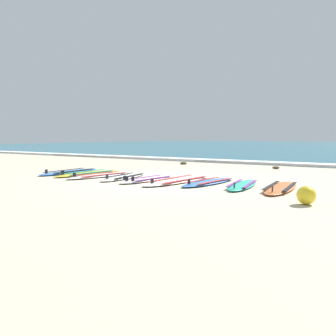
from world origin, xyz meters
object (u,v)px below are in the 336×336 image
Objects in this scene: beach_ball at (306,195)px; surfboard_7 at (242,185)px; surfboard_2 at (101,175)px; surfboard_4 at (149,179)px; surfboard_6 at (209,182)px; surfboard_3 at (124,177)px; surfboard_8 at (280,188)px; surfboard_5 at (178,180)px; surfboard_0 at (70,172)px; surfboard_1 at (88,173)px.

surfboard_7 is at bearing 139.65° from beach_ball.
surfboard_4 is (1.64, -0.00, 0.00)m from surfboard_2.
surfboard_3 is at bearing -173.22° from surfboard_6.
surfboard_8 is 7.06× the size of beach_ball.
surfboard_4 and surfboard_7 have the same top height.
surfboard_5 is at bearing 5.45° from surfboard_2.
surfboard_4 is 0.95× the size of surfboard_6.
surfboard_2 is 1.07× the size of surfboard_6.
surfboard_2 is 3.17m from surfboard_6.
surfboard_3 is 4.03m from surfboard_8.
surfboard_2 is at bearing -8.45° from surfboard_0.
surfboard_8 is (3.17, 0.36, -0.00)m from surfboard_4.
surfboard_0 is at bearing 171.55° from surfboard_2.
surfboard_2 is at bearing -175.65° from surfboard_7.
surfboard_5 is 1.19× the size of surfboard_8.
surfboard_3 and surfboard_6 have the same top height.
surfboard_7 is (3.19, 0.24, 0.00)m from surfboard_3.
surfboard_0 is at bearing -179.92° from surfboard_5.
surfboard_1 is at bearing 168.48° from beach_ball.
surfboard_2 is at bearing -16.69° from surfboard_1.
surfboard_1 and surfboard_2 have the same top height.
beach_ball is at bearing -15.11° from surfboard_4.
beach_ball is (4.82, -1.14, 0.12)m from surfboard_3.
beach_ball is at bearing -60.77° from surfboard_8.
surfboard_2 and surfboard_6 have the same top height.
surfboard_2 is at bearing -175.73° from surfboard_8.
surfboard_5 is (3.08, 0.02, -0.00)m from surfboard_1.
surfboard_2 and surfboard_7 have the same top height.
surfboard_5 is 8.42× the size of beach_ball.
surfboard_5 is 1.32× the size of surfboard_7.
surfboard_4 is 1.54m from surfboard_6.
surfboard_8 is at bearing 1.25° from surfboard_0.
surfboard_6 and surfboard_8 have the same top height.
beach_ball is (3.24, -1.30, 0.12)m from surfboard_5.
surfboard_0 is 3.15m from surfboard_4.
beach_ball reaches higher than surfboard_6.
surfboard_1 and surfboard_7 have the same top height.
surfboard_6 is 1.06× the size of surfboard_7.
surfboard_2 is 5.72m from beach_ball.
surfboard_1 is at bearing -178.06° from surfboard_6.
surfboard_1 is 3.85m from surfboard_6.
beach_ball is at bearing -21.94° from surfboard_5.
surfboard_1 and surfboard_4 have the same top height.
surfboard_0 is 4.65m from surfboard_6.
surfboard_4 is 1.01× the size of surfboard_7.
surfboard_2 is 0.86× the size of surfboard_5.
surfboard_7 is at bearing 4.36° from surfboard_3.
surfboard_0 is 1.19× the size of surfboard_4.
surfboard_3 is 0.85m from surfboard_4.
surfboard_0 and surfboard_1 have the same top height.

